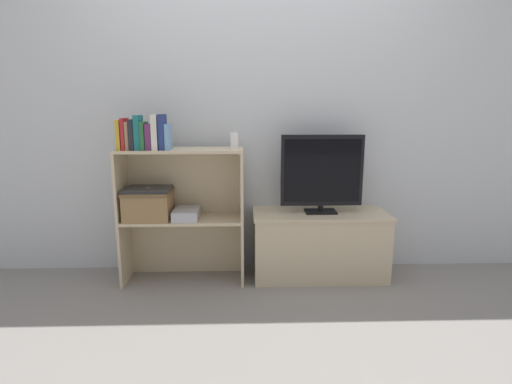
{
  "coord_description": "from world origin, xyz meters",
  "views": [
    {
      "loc": [
        -0.08,
        -2.58,
        1.21
      ],
      "look_at": [
        0.0,
        0.16,
        0.65
      ],
      "focal_mm": 28.0,
      "sensor_mm": 36.0,
      "label": 1
    }
  ],
  "objects": [
    {
      "name": "tv",
      "position": [
        0.47,
        0.19,
        0.78
      ],
      "size": [
        0.58,
        0.14,
        0.56
      ],
      "color": "black",
      "rests_on": "tv_stand"
    },
    {
      "name": "book_mustard",
      "position": [
        -0.9,
        0.1,
        1.05
      ],
      "size": [
        0.03,
        0.13,
        0.2
      ],
      "color": "gold",
      "rests_on": "bookshelf_upper_tier"
    },
    {
      "name": "baby_monitor",
      "position": [
        -0.15,
        0.16,
        1.01
      ],
      "size": [
        0.05,
        0.03,
        0.14
      ],
      "color": "white",
      "rests_on": "bookshelf_upper_tier"
    },
    {
      "name": "book_forest",
      "position": [
        -0.74,
        0.1,
        1.04
      ],
      "size": [
        0.03,
        0.15,
        0.18
      ],
      "color": "#286638",
      "rests_on": "bookshelf_upper_tier"
    },
    {
      "name": "book_crimson",
      "position": [
        -0.87,
        0.1,
        1.06
      ],
      "size": [
        0.02,
        0.14,
        0.21
      ],
      "color": "#B22328",
      "rests_on": "bookshelf_upper_tier"
    },
    {
      "name": "book_ivory",
      "position": [
        -0.66,
        0.1,
        1.07
      ],
      "size": [
        0.04,
        0.15,
        0.23
      ],
      "color": "silver",
      "rests_on": "bookshelf_upper_tier"
    },
    {
      "name": "magazine_stack",
      "position": [
        -0.49,
        0.14,
        0.5
      ],
      "size": [
        0.17,
        0.26,
        0.07
      ],
      "color": "#B2B2B7",
      "rests_on": "bookshelf_lower_tier"
    },
    {
      "name": "book_navy",
      "position": [
        -0.62,
        0.1,
        1.07
      ],
      "size": [
        0.04,
        0.13,
        0.23
      ],
      "color": "navy",
      "rests_on": "bookshelf_upper_tier"
    },
    {
      "name": "book_charcoal",
      "position": [
        -0.81,
        0.1,
        1.05
      ],
      "size": [
        0.03,
        0.14,
        0.2
      ],
      "color": "#232328",
      "rests_on": "bookshelf_upper_tier"
    },
    {
      "name": "storage_basket_left",
      "position": [
        -0.75,
        0.14,
        0.58
      ],
      "size": [
        0.32,
        0.28,
        0.2
      ],
      "color": "#937047",
      "rests_on": "bookshelf_lower_tier"
    },
    {
      "name": "ground_plane",
      "position": [
        0.0,
        0.0,
        0.0
      ],
      "size": [
        16.0,
        16.0,
        0.0
      ],
      "primitive_type": "plane",
      "color": "gray"
    },
    {
      "name": "bookshelf_lower_tier",
      "position": [
        -0.52,
        0.22,
        0.29
      ],
      "size": [
        0.86,
        0.32,
        0.47
      ],
      "color": "#CCB793",
      "rests_on": "ground_plane"
    },
    {
      "name": "bookshelf_upper_tier",
      "position": [
        -0.52,
        0.22,
        0.77
      ],
      "size": [
        0.86,
        0.32,
        0.49
      ],
      "color": "#CCB793",
      "rests_on": "bookshelf_lower_tier"
    },
    {
      "name": "tv_stand",
      "position": [
        0.47,
        0.19,
        0.24
      ],
      "size": [
        0.97,
        0.4,
        0.49
      ],
      "color": "#CCB793",
      "rests_on": "ground_plane"
    },
    {
      "name": "wall_back",
      "position": [
        0.0,
        0.42,
        1.2
      ],
      "size": [
        10.0,
        0.05,
        2.4
      ],
      "color": "silver",
      "rests_on": "ground_plane"
    },
    {
      "name": "book_skyblue",
      "position": [
        -0.58,
        0.1,
        1.04
      ],
      "size": [
        0.03,
        0.14,
        0.17
      ],
      "color": "#709ECC",
      "rests_on": "bookshelf_upper_tier"
    },
    {
      "name": "book_tan",
      "position": [
        -0.84,
        0.1,
        1.04
      ],
      "size": [
        0.02,
        0.12,
        0.18
      ],
      "color": "tan",
      "rests_on": "bookshelf_upper_tier"
    },
    {
      "name": "book_plum",
      "position": [
        -0.71,
        0.1,
        1.04
      ],
      "size": [
        0.04,
        0.13,
        0.17
      ],
      "color": "#6B2D66",
      "rests_on": "bookshelf_upper_tier"
    },
    {
      "name": "laptop",
      "position": [
        -0.75,
        0.14,
        0.68
      ],
      "size": [
        0.31,
        0.25,
        0.02
      ],
      "color": "#2D2D33",
      "rests_on": "storage_basket_left"
    },
    {
      "name": "book_teal",
      "position": [
        -0.78,
        0.1,
        1.06
      ],
      "size": [
        0.04,
        0.13,
        0.23
      ],
      "color": "#1E7075",
      "rests_on": "bookshelf_upper_tier"
    }
  ]
}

